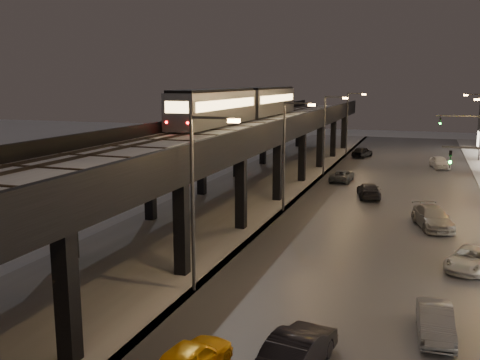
% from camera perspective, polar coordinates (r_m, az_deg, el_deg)
% --- Properties ---
extents(road_surface, '(17.00, 120.00, 0.06)m').
position_cam_1_polar(road_surface, '(47.02, 15.59, -2.91)').
color(road_surface, '#46474D').
rests_on(road_surface, ground).
extents(under_viaduct_pavement, '(11.00, 120.00, 0.06)m').
position_cam_1_polar(under_viaduct_pavement, '(49.62, -0.15, -1.82)').
color(under_viaduct_pavement, '#9FA1A8').
rests_on(under_viaduct_pavement, ground).
extents(elevated_viaduct, '(9.00, 100.00, 6.30)m').
position_cam_1_polar(elevated_viaduct, '(45.79, -1.46, 4.22)').
color(elevated_viaduct, black).
rests_on(elevated_viaduct, ground).
extents(viaduct_trackbed, '(8.40, 100.00, 0.32)m').
position_cam_1_polar(viaduct_trackbed, '(45.83, -1.42, 5.20)').
color(viaduct_trackbed, '#B2B7C1').
rests_on(viaduct_trackbed, elevated_viaduct).
extents(viaduct_parapet_streetside, '(0.30, 100.00, 1.10)m').
position_cam_1_polar(viaduct_parapet_streetside, '(44.48, 3.88, 5.62)').
color(viaduct_parapet_streetside, black).
rests_on(viaduct_parapet_streetside, elevated_viaduct).
extents(viaduct_parapet_far, '(0.30, 100.00, 1.10)m').
position_cam_1_polar(viaduct_parapet_far, '(47.52, -6.34, 5.89)').
color(viaduct_parapet_far, black).
rests_on(viaduct_parapet_far, elevated_viaduct).
extents(streetlight_left_1, '(2.57, 0.28, 9.00)m').
position_cam_1_polar(streetlight_left_1, '(26.51, -4.56, -1.25)').
color(streetlight_left_1, '#38383A').
rests_on(streetlight_left_1, ground).
extents(streetlight_left_2, '(2.57, 0.28, 9.00)m').
position_cam_1_polar(streetlight_left_2, '(43.37, 5.06, 3.33)').
color(streetlight_left_2, '#38383A').
rests_on(streetlight_left_2, ground).
extents(streetlight_left_3, '(2.57, 0.28, 9.00)m').
position_cam_1_polar(streetlight_left_3, '(60.89, 9.25, 5.29)').
color(streetlight_left_3, '#38383A').
rests_on(streetlight_left_3, ground).
extents(streetlight_left_4, '(2.57, 0.28, 9.00)m').
position_cam_1_polar(streetlight_left_4, '(78.63, 11.56, 6.36)').
color(streetlight_left_4, '#38383A').
rests_on(streetlight_left_4, ground).
extents(streetlight_right_4, '(2.56, 0.28, 9.00)m').
position_cam_1_polar(streetlight_right_4, '(78.21, 24.17, 5.64)').
color(streetlight_right_4, '#38383A').
rests_on(streetlight_right_4, ground).
extents(subway_train, '(2.75, 33.62, 3.28)m').
position_cam_1_polar(subway_train, '(58.05, 0.54, 8.16)').
color(subway_train, gray).
rests_on(subway_train, viaduct_trackbed).
extents(car_near_white, '(2.32, 4.87, 1.54)m').
position_cam_1_polar(car_near_white, '(20.86, 6.19, -17.74)').
color(car_near_white, black).
rests_on(car_near_white, ground).
extents(car_mid_silver, '(2.24, 4.55, 1.24)m').
position_cam_1_polar(car_mid_silver, '(58.24, 10.81, 0.43)').
color(car_mid_silver, '#51565C').
rests_on(car_mid_silver, ground).
extents(car_mid_dark, '(2.78, 4.95, 1.35)m').
position_cam_1_polar(car_mid_dark, '(50.47, 13.57, -1.16)').
color(car_mid_dark, black).
rests_on(car_mid_dark, ground).
extents(car_far_white, '(2.86, 4.60, 1.46)m').
position_cam_1_polar(car_far_white, '(77.44, 12.91, 2.90)').
color(car_far_white, black).
rests_on(car_far_white, ground).
extents(car_onc_silver, '(1.65, 4.04, 1.30)m').
position_cam_1_polar(car_onc_silver, '(24.53, 20.10, -14.15)').
color(car_onc_silver, '#595E67').
rests_on(car_onc_silver, ground).
extents(car_onc_dark, '(3.40, 4.84, 1.23)m').
position_cam_1_polar(car_onc_dark, '(33.36, 23.38, -7.85)').
color(car_onc_dark, silver).
rests_on(car_onc_dark, ground).
extents(car_onc_white, '(3.45, 5.58, 1.51)m').
position_cam_1_polar(car_onc_white, '(41.59, 19.84, -3.86)').
color(car_onc_white, '#999999').
rests_on(car_onc_white, ground).
extents(car_onc_red, '(2.74, 4.67, 1.49)m').
position_cam_1_polar(car_onc_red, '(70.15, 20.52, 1.74)').
color(car_onc_red, white).
rests_on(car_onc_red, ground).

